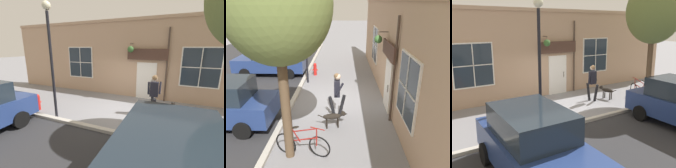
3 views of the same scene
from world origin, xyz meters
TOP-DOWN VIEW (x-y plane):
  - ground_plane at (0.00, 0.00)m, footprint 90.00×90.00m
  - storefront_facade at (-2.34, 0.01)m, footprint 0.95×18.00m
  - pedestrian_walking at (-0.07, 1.42)m, footprint 0.69×0.54m
  - dog_on_leash at (0.03, 2.29)m, footprint 1.09×0.35m
  - street_tree_by_curb at (1.27, 3.90)m, footprint 2.68×2.41m
  - leaning_bicycle at (0.89, 3.85)m, footprint 1.70×0.43m
  - parked_car_nearest_curb at (4.18, -3.85)m, footprint 4.31×1.95m
  - street_lamp at (1.71, -2.40)m, footprint 0.32×0.32m
  - fire_hydrant at (1.46, -3.74)m, footprint 0.34×0.20m

SIDE VIEW (x-z plane):
  - ground_plane at x=0.00m, z-range 0.00..0.00m
  - leaning_bicycle at x=0.89m, z-range -0.13..0.88m
  - fire_hydrant at x=1.46m, z-range 0.01..0.78m
  - dog_on_leash at x=0.03m, z-range 0.11..0.75m
  - parked_car_nearest_curb at x=4.18m, z-range 0.00..1.75m
  - pedestrian_walking at x=-0.07m, z-range 0.20..2.00m
  - storefront_facade at x=-2.34m, z-range 0.01..4.52m
  - street_lamp at x=1.71m, z-range 0.73..5.30m
  - street_tree_by_curb at x=1.27m, z-range 1.32..7.08m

